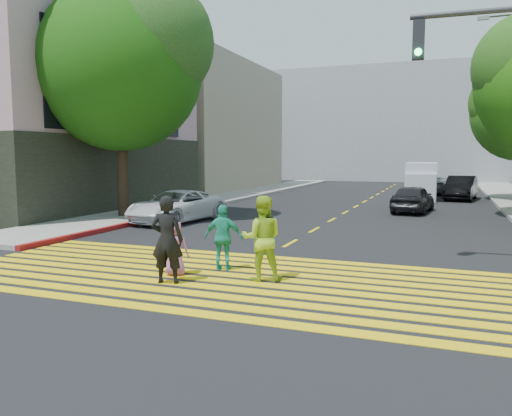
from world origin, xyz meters
The scene contains 18 objects.
ground centered at (0.00, 0.00, 0.00)m, with size 120.00×120.00×0.00m, color black.
sidewalk_left centered at (-8.50, 22.00, 0.07)m, with size 3.00×40.00×0.15m, color gray.
curb_red centered at (-6.90, 6.00, 0.08)m, with size 0.20×8.00×0.16m, color maroon.
crosswalk centered at (0.00, 1.28, 0.01)m, with size 13.40×5.30×0.01m.
lane_line centered at (0.00, 22.50, 0.01)m, with size 0.12×34.40×0.01m.
building_left_pink centered at (-16.00, 12.00, 4.58)m, with size 12.10×14.10×11.00m.
building_left_tan centered at (-16.00, 28.00, 5.00)m, with size 12.00×16.00×10.00m, color tan.
backdrop_block centered at (0.00, 48.00, 6.00)m, with size 30.00×8.00×12.00m, color gray.
tree_left centered at (-8.38, 9.27, 6.70)m, with size 7.66×6.99×9.94m.
pedestrian_man centered at (-1.02, 0.41, 0.94)m, with size 0.69×0.45×1.89m, color black.
pedestrian_woman centered at (0.76, 1.38, 0.93)m, with size 0.90×0.70×1.86m, color #A0C925.
pedestrian_child centered at (-1.23, 1.09, 0.62)m, with size 0.61×0.40×1.25m, color #BB63A0.
pedestrian_extra centered at (-0.43, 1.97, 0.78)m, with size 0.92×0.38×1.57m, color teal.
white_sedan centered at (-5.85, 9.15, 0.65)m, with size 2.14×4.65×1.29m, color silver.
dark_car_near centered at (2.99, 16.20, 0.66)m, with size 1.57×3.90×1.33m, color black.
silver_car centered at (3.59, 28.42, 0.63)m, with size 1.77×4.36×1.27m, color gray.
dark_car_parked centered at (5.32, 24.33, 0.73)m, with size 1.55×4.45×1.47m, color black.
white_van centered at (3.00, 24.09, 1.07)m, with size 1.94×4.84×2.26m.
Camera 1 is at (4.44, -8.65, 2.72)m, focal length 35.00 mm.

